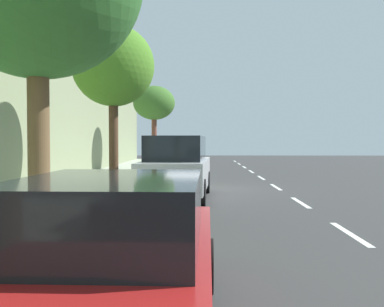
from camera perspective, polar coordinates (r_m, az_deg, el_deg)
name	(u,v)px	position (r m, az deg, el deg)	size (l,w,h in m)	color
ground	(199,189)	(16.02, 0.90, -4.86)	(73.48, 73.48, 0.00)	#333333
sidewalk	(99,187)	(16.49, -12.49, -4.43)	(4.19, 45.93, 0.16)	#A1A996
curb_edge	(156,187)	(16.11, -4.93, -4.54)	(0.16, 45.93, 0.16)	gray
lane_stripe_centre	(276,187)	(17.13, 11.24, -4.46)	(0.14, 44.20, 0.01)	white
lane_stripe_bike_edge	(194,189)	(16.02, 0.32, -4.85)	(0.12, 45.93, 0.01)	white
building_facade	(37,110)	(17.15, -20.22, 5.46)	(0.50, 45.93, 5.98)	gray
parked_suv_silver_nearest	(177,166)	(13.49, -2.03, -1.73)	(2.17, 4.80, 1.99)	#B7BABF
parked_sedan_red_second	(112,263)	(3.94, -10.76, -14.36)	(1.89, 4.42, 1.52)	maroon
bicycle_at_curb	(175,171)	(20.13, -2.32, -2.43)	(1.68, 0.66, 0.77)	black
cyclist_with_backpack	(171,157)	(20.55, -2.87, -0.50)	(0.50, 0.58, 1.71)	#C6B284
street_tree_near_cyclist	(154,104)	(25.11, -5.13, 6.69)	(2.45, 2.45, 4.90)	brown
street_tree_mid_block	(113,67)	(13.94, -10.58, 11.42)	(2.61, 2.61, 5.36)	#4C3422
fire_hydrant	(147,172)	(17.04, -6.03, -2.50)	(0.22, 0.22, 0.84)	red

